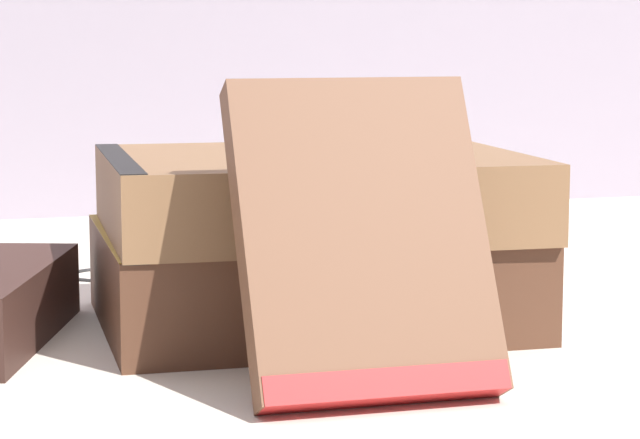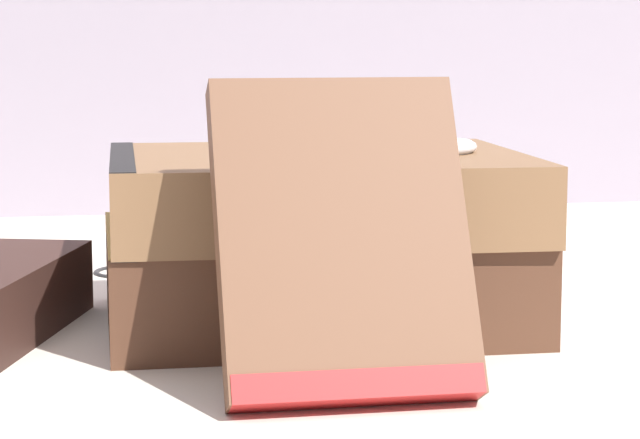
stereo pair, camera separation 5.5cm
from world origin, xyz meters
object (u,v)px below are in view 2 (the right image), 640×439
Objects in this scene: book_flat_bottom at (303,277)px; book_leaning_front at (343,250)px; book_flat_top at (308,192)px; reading_glasses at (171,271)px; pocket_watch at (424,146)px.

book_leaning_front is (-0.01, -0.13, 0.04)m from book_flat_bottom.
book_leaning_front is at bearing -91.44° from book_flat_top.
book_flat_top is at bearing 86.45° from book_leaning_front.
book_leaning_front is (-0.01, -0.13, -0.01)m from book_flat_top.
book_flat_top reaches higher than reading_glasses.
reading_glasses is at bearing 112.14° from book_flat_top.
reading_glasses is at bearing 99.90° from book_leaning_front.
book_leaning_front reaches higher than pocket_watch.
reading_glasses is (-0.06, 0.16, -0.02)m from book_flat_bottom.
book_leaning_front reaches higher than book_flat_bottom.
pocket_watch is (0.06, 0.00, 0.02)m from book_flat_top.
book_flat_bottom is 0.04m from book_flat_top.
pocket_watch is (0.07, 0.13, 0.03)m from book_leaning_front.
book_leaning_front is at bearing -117.93° from pocket_watch.
book_leaning_front is 0.30m from reading_glasses.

